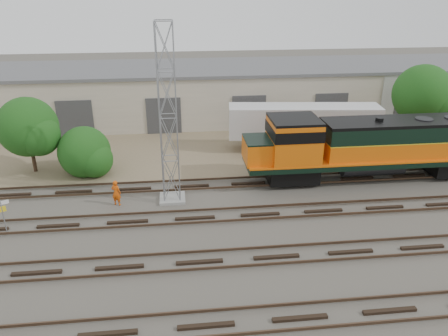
{
  "coord_description": "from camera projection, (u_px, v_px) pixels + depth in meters",
  "views": [
    {
      "loc": [
        -4.84,
        -21.54,
        13.25
      ],
      "look_at": [
        -1.95,
        4.0,
        2.2
      ],
      "focal_mm": 35.0,
      "sensor_mm": 36.0,
      "label": 1
    }
  ],
  "objects": [
    {
      "name": "ground",
      "position": [
        265.0,
        228.0,
        25.4
      ],
      "size": [
        140.0,
        140.0,
        0.0
      ],
      "primitive_type": "plane",
      "color": "#47423A",
      "rests_on": "ground"
    },
    {
      "name": "dirt_strip",
      "position": [
        232.0,
        141.0,
        39.09
      ],
      "size": [
        80.0,
        16.0,
        0.02
      ],
      "primitive_type": "cube",
      "color": "#726047",
      "rests_on": "ground"
    },
    {
      "name": "tracks",
      "position": [
        276.0,
        257.0,
        22.63
      ],
      "size": [
        80.0,
        20.4,
        0.28
      ],
      "color": "black",
      "rests_on": "ground"
    },
    {
      "name": "warehouse",
      "position": [
        223.0,
        92.0,
        45.33
      ],
      "size": [
        58.4,
        10.4,
        5.3
      ],
      "color": "beige",
      "rests_on": "ground"
    },
    {
      "name": "locomotive",
      "position": [
        371.0,
        146.0,
        30.77
      ],
      "size": [
        18.65,
        3.27,
        4.48
      ],
      "color": "black",
      "rests_on": "tracks"
    },
    {
      "name": "signal_tower",
      "position": [
        168.0,
        120.0,
        26.53
      ],
      "size": [
        1.65,
        1.65,
        11.23
      ],
      "rotation": [
        0.0,
        0.0,
        -0.01
      ],
      "color": "gray",
      "rests_on": "ground"
    },
    {
      "name": "sign_post",
      "position": [
        2.0,
        211.0,
        24.28
      ],
      "size": [
        0.8,
        0.39,
        2.09
      ],
      "color": "gray",
      "rests_on": "ground"
    },
    {
      "name": "worker",
      "position": [
        116.0,
        193.0,
        27.72
      ],
      "size": [
        0.73,
        0.61,
        1.71
      ],
      "primitive_type": "imported",
      "rotation": [
        0.0,
        0.0,
        2.77
      ],
      "color": "#E0510C",
      "rests_on": "ground"
    },
    {
      "name": "semi_trailer",
      "position": [
        307.0,
        123.0,
        36.26
      ],
      "size": [
        12.62,
        3.83,
        3.82
      ],
      "rotation": [
        0.0,
        0.0,
        -0.11
      ],
      "color": "silver",
      "rests_on": "ground"
    },
    {
      "name": "dumpster_red",
      "position": [
        430.0,
        122.0,
        42.07
      ],
      "size": [
        1.87,
        1.81,
        1.4
      ],
      "primitive_type": "cube",
      "rotation": [
        0.0,
        0.0,
        0.33
      ],
      "color": "#982E10",
      "rests_on": "ground"
    },
    {
      "name": "tree_west",
      "position": [
        30.0,
        129.0,
        31.5
      ],
      "size": [
        4.56,
        4.34,
        5.68
      ],
      "color": "#382619",
      "rests_on": "ground"
    },
    {
      "name": "tree_mid",
      "position": [
        87.0,
        154.0,
        31.92
      ],
      "size": [
        4.01,
        3.82,
        3.82
      ],
      "color": "#382619",
      "rests_on": "ground"
    },
    {
      "name": "tree_east",
      "position": [
        426.0,
        96.0,
        37.44
      ],
      "size": [
        5.29,
        5.04,
        6.8
      ],
      "color": "#382619",
      "rests_on": "ground"
    }
  ]
}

